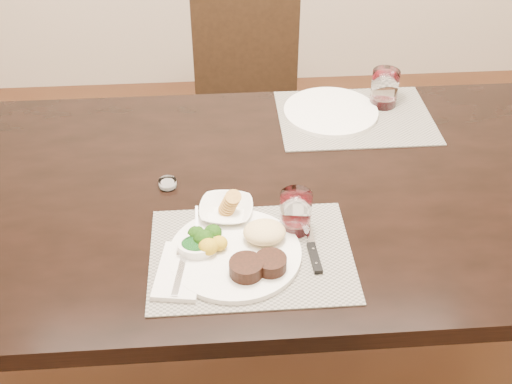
{
  "coord_description": "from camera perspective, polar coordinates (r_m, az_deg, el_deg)",
  "views": [
    {
      "loc": [
        -0.13,
        -1.32,
        1.76
      ],
      "look_at": [
        -0.04,
        -0.11,
        0.82
      ],
      "focal_mm": 45.0,
      "sensor_mm": 36.0,
      "label": 1
    }
  ],
  "objects": [
    {
      "name": "wine_glass_far",
      "position": [
        2.02,
        11.34,
        8.89
      ],
      "size": [
        0.08,
        0.08,
        0.11
      ],
      "rotation": [
        0.0,
        0.0,
        0.12
      ],
      "color": "silver",
      "rests_on": "placemat_far"
    },
    {
      "name": "sauce_ramekin",
      "position": [
        1.46,
        -5.22,
        -4.96
      ],
      "size": [
        0.09,
        0.13,
        0.07
      ],
      "rotation": [
        0.0,
        0.0,
        -0.03
      ],
      "color": "white",
      "rests_on": "placemat_near"
    },
    {
      "name": "salt_cellar",
      "position": [
        1.68,
        -7.86,
        0.72
      ],
      "size": [
        0.05,
        0.05,
        0.02
      ],
      "rotation": [
        0.0,
        0.0,
        -0.05
      ],
      "color": "silver",
      "rests_on": "dining_table"
    },
    {
      "name": "napkin_fork",
      "position": [
        1.43,
        -6.76,
        -6.97
      ],
      "size": [
        0.12,
        0.19,
        0.02
      ],
      "rotation": [
        0.0,
        0.0,
        -0.16
      ],
      "color": "white",
      "rests_on": "placemat_near"
    },
    {
      "name": "dining_table",
      "position": [
        1.72,
        1.17,
        -1.67
      ],
      "size": [
        2.0,
        1.0,
        0.75
      ],
      "color": "black",
      "rests_on": "ground"
    },
    {
      "name": "steak_knife",
      "position": [
        1.47,
        5.08,
        -5.19
      ],
      "size": [
        0.02,
        0.22,
        0.01
      ],
      "rotation": [
        0.0,
        0.0,
        0.05
      ],
      "color": "white",
      "rests_on": "placemat_near"
    },
    {
      "name": "placemat_far",
      "position": [
        1.97,
        8.79,
        6.59
      ],
      "size": [
        0.46,
        0.34,
        0.0
      ],
      "primitive_type": "cube",
      "color": "gray",
      "rests_on": "dining_table"
    },
    {
      "name": "chair_far",
      "position": [
        2.58,
        -0.75,
        8.72
      ],
      "size": [
        0.42,
        0.42,
        0.9
      ],
      "color": "black",
      "rests_on": "ground"
    },
    {
      "name": "wine_glass_near",
      "position": [
        1.51,
        3.54,
        -1.93
      ],
      "size": [
        0.07,
        0.07,
        0.1
      ],
      "rotation": [
        0.0,
        0.0,
        0.23
      ],
      "color": "silver",
      "rests_on": "placemat_near"
    },
    {
      "name": "dinner_plate",
      "position": [
        1.45,
        -1.32,
        -5.25
      ],
      "size": [
        0.3,
        0.3,
        0.05
      ],
      "rotation": [
        0.0,
        0.0,
        0.01
      ],
      "color": "white",
      "rests_on": "placemat_near"
    },
    {
      "name": "cracker_bowl",
      "position": [
        1.56,
        -2.66,
        -1.64
      ],
      "size": [
        0.15,
        0.15,
        0.06
      ],
      "rotation": [
        0.0,
        0.0,
        -0.14
      ],
      "color": "white",
      "rests_on": "placemat_near"
    },
    {
      "name": "placemat_near",
      "position": [
        1.47,
        -0.44,
        -5.61
      ],
      "size": [
        0.46,
        0.34,
        0.0
      ],
      "primitive_type": "cube",
      "color": "gray",
      "rests_on": "dining_table"
    },
    {
      "name": "far_plate",
      "position": [
        1.97,
        6.66,
        7.13
      ],
      "size": [
        0.29,
        0.29,
        0.01
      ],
      "primitive_type": "cylinder",
      "color": "white",
      "rests_on": "placemat_far"
    },
    {
      "name": "ground_plane",
      "position": [
        2.2,
        0.95,
        -15.17
      ],
      "size": [
        4.5,
        4.5,
        0.0
      ],
      "primitive_type": "plane",
      "color": "#402214",
      "rests_on": "ground"
    }
  ]
}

